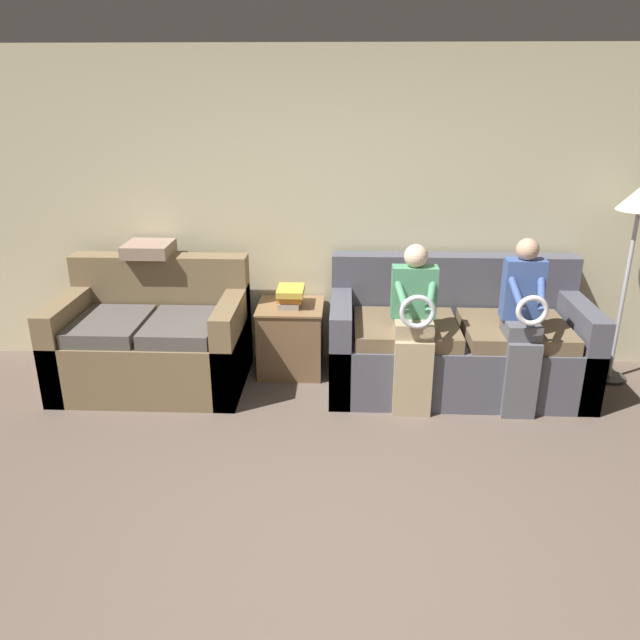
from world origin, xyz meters
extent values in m
plane|color=brown|center=(0.00, 0.00, 0.00)|extent=(14.00, 14.00, 0.00)
cube|color=beige|center=(0.00, 2.79, 1.27)|extent=(7.65, 0.06, 2.55)
cube|color=#4C4C56|center=(0.86, 2.24, 0.23)|extent=(1.97, 0.94, 0.46)
cube|color=#4C4C56|center=(0.86, 2.61, 0.72)|extent=(1.97, 0.20, 0.52)
cube|color=#4C4C56|center=(-0.05, 2.24, 0.36)|extent=(0.16, 0.94, 0.72)
cube|color=#4C4C56|center=(1.76, 2.24, 0.36)|extent=(0.16, 0.94, 0.72)
cube|color=brown|center=(0.45, 2.14, 0.52)|extent=(0.77, 0.70, 0.11)
cube|color=brown|center=(1.27, 2.14, 0.52)|extent=(0.77, 0.70, 0.11)
cube|color=brown|center=(-1.53, 2.17, 0.24)|extent=(1.43, 0.93, 0.48)
cube|color=brown|center=(-1.53, 2.54, 0.72)|extent=(1.43, 0.20, 0.49)
cube|color=brown|center=(-2.16, 2.17, 0.36)|extent=(0.16, 0.93, 0.72)
cube|color=brown|center=(-0.89, 2.17, 0.36)|extent=(0.16, 0.93, 0.72)
cube|color=#514C47|center=(-1.80, 2.07, 0.53)|extent=(0.52, 0.69, 0.11)
cube|color=#514C47|center=(-1.25, 2.07, 0.53)|extent=(0.52, 0.69, 0.11)
cube|color=tan|center=(0.48, 1.77, 0.29)|extent=(0.27, 0.10, 0.57)
cube|color=tan|center=(0.48, 1.91, 0.63)|extent=(0.27, 0.28, 0.11)
cube|color=#4C8E66|center=(0.48, 1.98, 0.87)|extent=(0.32, 0.14, 0.37)
sphere|color=beige|center=(0.48, 1.98, 1.13)|extent=(0.17, 0.17, 0.17)
torus|color=silver|center=(0.48, 1.71, 0.81)|extent=(0.24, 0.04, 0.24)
cylinder|color=#4C8E66|center=(0.37, 1.84, 0.90)|extent=(0.12, 0.31, 0.21)
cylinder|color=#4C8E66|center=(0.58, 1.84, 0.90)|extent=(0.12, 0.31, 0.21)
cube|color=#56565B|center=(1.24, 1.77, 0.29)|extent=(0.24, 0.10, 0.57)
cube|color=#56565B|center=(1.24, 1.91, 0.63)|extent=(0.24, 0.28, 0.11)
cube|color=#3D5693|center=(1.24, 1.98, 0.90)|extent=(0.28, 0.14, 0.43)
sphere|color=tan|center=(1.24, 1.98, 1.19)|extent=(0.16, 0.16, 0.16)
torus|color=silver|center=(1.24, 1.71, 0.84)|extent=(0.22, 0.04, 0.22)
cylinder|color=#3D5693|center=(1.15, 1.84, 0.93)|extent=(0.11, 0.31, 0.24)
cylinder|color=#3D5693|center=(1.33, 1.84, 0.93)|extent=(0.11, 0.31, 0.24)
cube|color=brown|center=(-0.46, 2.48, 0.29)|extent=(0.51, 0.51, 0.58)
cube|color=brown|center=(-0.46, 2.48, 0.57)|extent=(0.53, 0.53, 0.02)
cube|color=gray|center=(-0.47, 2.48, 0.60)|extent=(0.17, 0.27, 0.05)
cube|color=orange|center=(-0.46, 2.48, 0.65)|extent=(0.19, 0.24, 0.05)
cube|color=gold|center=(-0.45, 2.47, 0.70)|extent=(0.21, 0.29, 0.05)
cylinder|color=#2D2B28|center=(2.15, 2.42, 0.01)|extent=(0.26, 0.26, 0.02)
cylinder|color=#B7B7BC|center=(2.15, 2.42, 0.70)|extent=(0.03, 0.03, 1.36)
cube|color=gray|center=(-1.60, 2.54, 1.02)|extent=(0.36, 0.36, 0.10)
camera|label=1|loc=(-0.02, -2.28, 2.26)|focal=35.00mm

